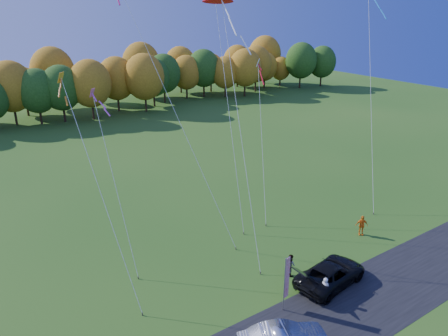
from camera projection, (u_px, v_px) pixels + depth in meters
ground at (275, 292)px, 29.13m from camera, size 160.00×160.00×0.00m
asphalt_strip at (319, 326)px, 26.04m from camera, size 90.00×6.00×0.01m
tree_line at (55, 120)px, 71.51m from camera, size 116.00×12.00×10.00m
black_suv at (331, 274)px, 29.76m from camera, size 5.94×3.31×1.57m
person_tailgate_a at (325, 289)px, 28.03m from camera, size 0.57×0.72×1.73m
person_tailgate_b at (290, 265)px, 30.76m from camera, size 0.71×0.85×1.61m
person_east at (362, 225)px, 36.05m from camera, size 1.08×0.92×1.73m
feather_flag at (286, 278)px, 26.76m from camera, size 0.50×0.17×3.78m
kite_delta_blue at (169, 98)px, 32.79m from camera, size 6.70×11.61×23.94m
kite_parafoil_orange at (219, 30)px, 36.52m from camera, size 5.44×13.17×32.20m
kite_delta_red at (240, 126)px, 31.72m from camera, size 3.88×9.62×19.85m
kite_parafoil_rainbow at (371, 96)px, 41.15m from camera, size 7.66×8.81×19.99m
kite_diamond_yellow at (101, 194)px, 26.81m from camera, size 1.85×7.51×14.45m
kite_diamond_white at (262, 141)px, 38.34m from camera, size 3.71×6.16×13.73m
kite_diamond_pink at (110, 163)px, 30.37m from camera, size 1.01×6.12×12.81m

